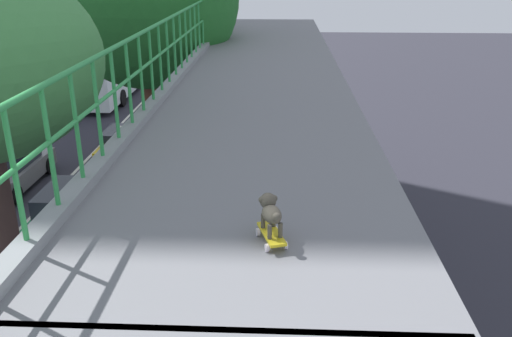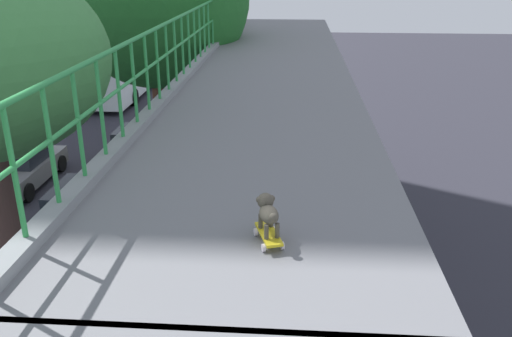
{
  "view_description": "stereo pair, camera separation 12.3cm",
  "coord_description": "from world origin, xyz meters",
  "views": [
    {
      "loc": [
        1.7,
        -2.91,
        7.95
      ],
      "look_at": [
        1.49,
        1.72,
        6.11
      ],
      "focal_mm": 37.13,
      "sensor_mm": 36.0,
      "label": 1
    },
    {
      "loc": [
        1.82,
        -2.9,
        7.95
      ],
      "look_at": [
        1.49,
        1.72,
        6.11
      ],
      "focal_mm": 37.13,
      "sensor_mm": 36.0,
      "label": 2
    }
  ],
  "objects": [
    {
      "name": "car_green_fifth",
      "position": [
        -4.62,
        11.43,
        0.72
      ],
      "size": [
        1.81,
        4.41,
        1.54
      ],
      "color": "#1D643C",
      "rests_on": "ground"
    },
    {
      "name": "toy_skateboard",
      "position": [
        1.65,
        0.86,
        5.87
      ],
      "size": [
        0.27,
        0.43,
        0.09
      ],
      "color": "gold",
      "rests_on": "overpass_deck"
    },
    {
      "name": "car_yellow_cab_seventh",
      "position": [
        -4.73,
        17.96,
        0.66
      ],
      "size": [
        1.77,
        3.81,
        1.5
      ],
      "color": "yellow",
      "rests_on": "ground"
    },
    {
      "name": "small_dog",
      "position": [
        1.64,
        0.9,
        6.07
      ],
      "size": [
        0.22,
        0.36,
        0.3
      ],
      "color": "#4A4539",
      "rests_on": "toy_skateboard"
    },
    {
      "name": "car_grey_sixth",
      "position": [
        -8.2,
        14.82,
        0.66
      ],
      "size": [
        1.91,
        4.25,
        1.43
      ],
      "color": "slate",
      "rests_on": "ground"
    },
    {
      "name": "city_bus",
      "position": [
        -8.53,
        29.45,
        1.8
      ],
      "size": [
        2.65,
        10.91,
        3.16
      ],
      "color": "white",
      "rests_on": "ground"
    },
    {
      "name": "overpass_deck",
      "position": [
        1.33,
        -0.0,
        5.63
      ],
      "size": [
        3.25,
        35.49,
        0.35
      ],
      "color": "slate",
      "rests_on": "bridge_pier"
    }
  ]
}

